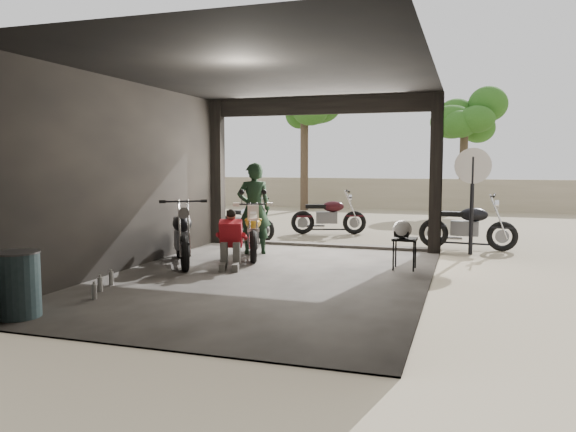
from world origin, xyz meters
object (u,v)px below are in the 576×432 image
Objects in this scene: outside_bike_b at (329,212)px; outside_bike_c at (467,222)px; stool at (405,242)px; oil_drum at (18,286)px; rider at (254,209)px; helmet at (402,229)px; sign_post at (472,184)px; main_bike at (253,229)px; left_bike at (182,232)px; mechanic at (230,241)px; outside_bike_a at (246,218)px.

outside_bike_c is (3.38, -1.56, 0.03)m from outside_bike_b.
stool is 5.94m from oil_drum.
helmet is at bearing 139.53° from rider.
main_bike is at bearing -178.62° from sign_post.
rider reaches higher than helmet.
left_bike is 3.70m from oil_drum.
stool is at bearing -0.14° from mechanic.
main_bike is 2.91m from helmet.
oil_drum is (-1.09, -4.78, -0.16)m from main_bike.
oil_drum is at bearing -125.26° from mechanic.
outside_bike_c reaches higher than mechanic.
outside_bike_c is at bearing 8.91° from main_bike.
rider is 4.33m from sign_post.
oil_drum is (-3.96, -4.34, -0.32)m from helmet.
mechanic is at bearing -143.46° from outside_bike_a.
left_bike is at bearing 174.33° from helmet.
outside_bike_a is 3.80m from mechanic.
outside_bike_c reaches higher than stool.
left_bike is at bearing 35.10° from rider.
outside_bike_b is 0.96× the size of outside_bike_c.
outside_bike_b is 4.90m from stool.
left_bike reaches higher than oil_drum.
left_bike reaches higher than main_bike.
left_bike is 1.07× the size of outside_bike_b.
main_bike is at bearing 77.19° from oil_drum.
rider is at bearing 176.30° from sign_post.
mechanic is 4.96m from sign_post.
mechanic is at bearing -164.55° from sign_post.
sign_post reaches higher than mechanic.
left_bike is 1.03m from mechanic.
sign_post is (3.45, -2.24, 0.84)m from outside_bike_b.
helmet reaches higher than stool.
outside_bike_b is 0.91× the size of rider.
sign_post is (5.07, 6.44, 1.01)m from oil_drum.
outside_bike_b is at bearing 102.91° from helmet.
oil_drum is at bearing -149.43° from sign_post.
left_bike is at bearing -152.65° from main_bike.
rider is at bearing 149.65° from helmet.
mechanic is 2.92m from helmet.
rider is 3.15m from stool.
mechanic is 3.72m from oil_drum.
left_bike is at bearing 128.97° from outside_bike_c.
sign_post is (5.10, -0.70, 0.90)m from outside_bike_a.
main_bike reaches higher than mechanic.
sign_post reaches higher than stool.
outside_bike_a reaches higher than mechanic.
left_bike is 3.91m from stool.
mechanic is 2.93× the size of helmet.
main_bike is 1.12× the size of outside_bike_a.
rider is (0.82, 1.45, 0.31)m from left_bike.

